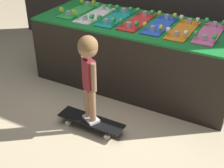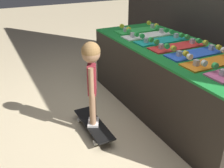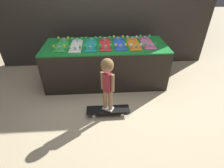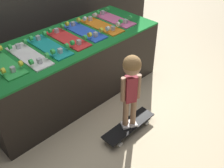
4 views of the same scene
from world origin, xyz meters
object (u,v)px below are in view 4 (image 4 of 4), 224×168
(skateboard_white_on_rack, at_px, (29,55))
(child, at_px, (131,80))
(skateboard_green_on_rack, at_px, (3,63))
(skateboard_orange_on_rack, at_px, (101,25))
(skateboard_on_floor, at_px, (129,126))
(skateboard_blue_on_rack, at_px, (84,31))
(skateboard_red_on_rack, at_px, (67,38))
(skateboard_pink_on_rack, at_px, (114,18))
(skateboard_teal_on_rack, at_px, (49,46))

(skateboard_white_on_rack, xyz_separation_m, child, (0.50, -0.93, -0.08))
(skateboard_green_on_rack, xyz_separation_m, skateboard_orange_on_rack, (1.26, -0.02, 0.00))
(skateboard_on_floor, bearing_deg, skateboard_blue_on_rack, 75.19)
(child, bearing_deg, skateboard_orange_on_rack, 89.06)
(skateboard_red_on_rack, relative_size, skateboard_pink_on_rack, 1.00)
(skateboard_pink_on_rack, bearing_deg, skateboard_on_floor, -127.71)
(skateboard_green_on_rack, bearing_deg, skateboard_white_on_rack, -9.69)
(skateboard_green_on_rack, xyz_separation_m, skateboard_teal_on_rack, (0.51, -0.02, 0.00))
(skateboard_pink_on_rack, bearing_deg, skateboard_green_on_rack, -179.55)
(skateboard_blue_on_rack, bearing_deg, skateboard_white_on_rack, -176.55)
(skateboard_teal_on_rack, bearing_deg, skateboard_red_on_rack, 2.74)
(skateboard_blue_on_rack, bearing_deg, skateboard_pink_on_rack, 1.06)
(skateboard_blue_on_rack, relative_size, skateboard_pink_on_rack, 1.00)
(skateboard_red_on_rack, xyz_separation_m, skateboard_pink_on_rack, (0.76, 0.02, 0.00))
(skateboard_red_on_rack, relative_size, skateboard_blue_on_rack, 1.00)
(skateboard_orange_on_rack, xyz_separation_m, child, (-0.51, -0.95, -0.08))
(skateboard_teal_on_rack, xyz_separation_m, skateboard_red_on_rack, (0.25, 0.01, 0.00))
(skateboard_red_on_rack, distance_m, child, 0.97)
(skateboard_on_floor, bearing_deg, skateboard_teal_on_rack, 104.51)
(skateboard_white_on_rack, relative_size, skateboard_on_floor, 0.95)
(skateboard_green_on_rack, relative_size, skateboard_orange_on_rack, 1.00)
(child, bearing_deg, skateboard_blue_on_rack, 102.45)
(skateboard_teal_on_rack, bearing_deg, skateboard_white_on_rack, -175.76)
(skateboard_green_on_rack, distance_m, skateboard_blue_on_rack, 1.01)
(skateboard_red_on_rack, bearing_deg, skateboard_green_on_rack, 179.07)
(skateboard_green_on_rack, relative_size, skateboard_blue_on_rack, 1.00)
(skateboard_pink_on_rack, bearing_deg, skateboard_white_on_rack, -177.50)
(skateboard_teal_on_rack, bearing_deg, skateboard_on_floor, -75.49)
(skateboard_green_on_rack, bearing_deg, skateboard_blue_on_rack, 0.15)
(skateboard_orange_on_rack, bearing_deg, skateboard_blue_on_rack, 174.25)
(skateboard_green_on_rack, xyz_separation_m, skateboard_red_on_rack, (0.76, -0.01, 0.00))
(skateboard_blue_on_rack, bearing_deg, child, -104.81)
(skateboard_red_on_rack, height_order, skateboard_on_floor, skateboard_red_on_rack)
(skateboard_teal_on_rack, distance_m, child, 0.99)
(skateboard_teal_on_rack, distance_m, skateboard_red_on_rack, 0.25)
(skateboard_blue_on_rack, bearing_deg, skateboard_red_on_rack, -176.63)
(skateboard_teal_on_rack, height_order, child, child)
(skateboard_orange_on_rack, bearing_deg, skateboard_teal_on_rack, -179.88)
(skateboard_orange_on_rack, bearing_deg, skateboard_pink_on_rack, 7.84)
(skateboard_teal_on_rack, relative_size, skateboard_on_floor, 0.95)
(skateboard_teal_on_rack, bearing_deg, skateboard_green_on_rack, 177.24)
(skateboard_red_on_rack, distance_m, skateboard_pink_on_rack, 0.76)
(skateboard_on_floor, bearing_deg, skateboard_orange_on_rack, 61.79)
(skateboard_white_on_rack, bearing_deg, skateboard_green_on_rack, 170.31)
(skateboard_blue_on_rack, distance_m, skateboard_pink_on_rack, 0.51)
(skateboard_pink_on_rack, bearing_deg, skateboard_orange_on_rack, -172.16)
(skateboard_green_on_rack, distance_m, skateboard_red_on_rack, 0.76)
(skateboard_pink_on_rack, bearing_deg, skateboard_red_on_rack, -178.17)
(skateboard_orange_on_rack, distance_m, skateboard_pink_on_rack, 0.26)
(skateboard_green_on_rack, xyz_separation_m, skateboard_on_floor, (0.75, -0.98, -0.69))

